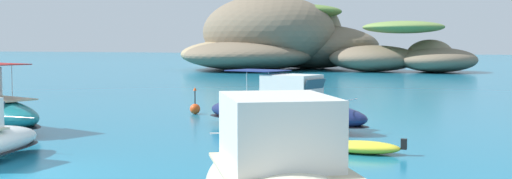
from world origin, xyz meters
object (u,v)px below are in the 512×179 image
Objects in this scene: islet_large at (273,43)px; channel_buoy at (195,108)px; islet_small at (404,55)px; motorboat_navy at (284,111)px; dinghy_tender at (363,147)px.

islet_large is 58.77m from channel_buoy.
islet_small is 58.28m from motorboat_navy.
dinghy_tender is at bearing -67.48° from islet_large.
motorboat_navy is at bearing 133.19° from dinghy_tender.
channel_buoy is (-6.41, 3.81, -0.49)m from motorboat_navy.
islet_large is at bearing 173.82° from islet_small.
islet_small is at bearing 86.69° from channel_buoy.
channel_buoy is at bearing -74.16° from islet_large.
dinghy_tender is 14.00m from channel_buoy.
channel_buoy is (-3.14, -54.36, -1.91)m from islet_small.
channel_buoy is at bearing 149.26° from motorboat_navy.
motorboat_navy reaches higher than dinghy_tender.
islet_small is (19.15, -2.08, -1.57)m from islet_large.
islet_small is at bearing 97.09° from dinghy_tender.
dinghy_tender is at bearing -38.33° from channel_buoy.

